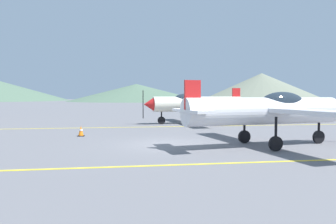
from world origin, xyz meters
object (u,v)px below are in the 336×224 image
object	(u,v)px
car_sedan	(291,111)
traffic_cone_front	(81,131)
airplane_mid	(194,103)
airplane_near	(270,110)

from	to	relation	value
car_sedan	traffic_cone_front	distance (m)	20.13
traffic_cone_front	airplane_mid	bearing A→B (deg)	41.39
car_sedan	traffic_cone_front	bearing A→B (deg)	-152.16
airplane_mid	car_sedan	xyz separation A→B (m)	(9.62, 2.20, -0.78)
airplane_near	car_sedan	distance (m)	17.09
airplane_near	car_sedan	size ratio (longest dim) A/B	2.19
car_sedan	traffic_cone_front	world-z (taller)	car_sedan
airplane_near	car_sedan	bearing A→B (deg)	57.71
airplane_mid	traffic_cone_front	xyz separation A→B (m)	(-8.17, -7.19, -1.33)
airplane_mid	car_sedan	size ratio (longest dim) A/B	2.19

